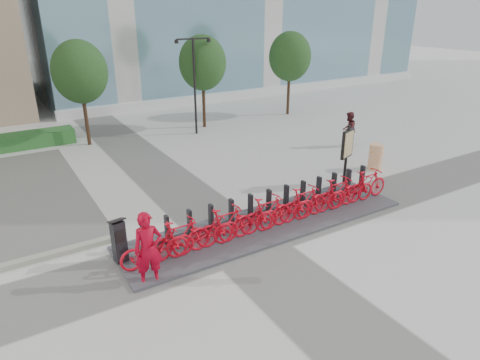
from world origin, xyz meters
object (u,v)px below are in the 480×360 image
worker_red (148,249)px  construction_barrel (376,157)px  bike_0 (155,247)px  pedestrian (349,129)px  map_sign (347,146)px  kiosk (119,241)px

worker_red → construction_barrel: bearing=21.0°
bike_0 → pedestrian: bearing=-67.1°
bike_0 → map_sign: map_sign is taller
bike_0 → construction_barrel: bearing=-78.9°
bike_0 → pedestrian: 13.06m
kiosk → construction_barrel: kiosk is taller
worker_red → pedestrian: (12.41, 5.75, -0.12)m
kiosk → construction_barrel: (11.44, 1.48, -0.16)m
kiosk → construction_barrel: bearing=-2.0°
bike_0 → map_sign: (8.31, 1.49, 1.00)m
pedestrian → worker_red: bearing=-5.1°
worker_red → map_sign: size_ratio=0.82×
bike_0 → construction_barrel: 10.89m
map_sign → pedestrian: bearing=24.2°
worker_red → map_sign: map_sign is taller
kiosk → worker_red: 1.35m
worker_red → construction_barrel: 11.41m
kiosk → map_sign: bearing=-3.9°
worker_red → map_sign: 8.98m
construction_barrel → map_sign: bearing=-165.6°
pedestrian → kiosk: bearing=-10.7°
bike_0 → construction_barrel: size_ratio=1.73×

